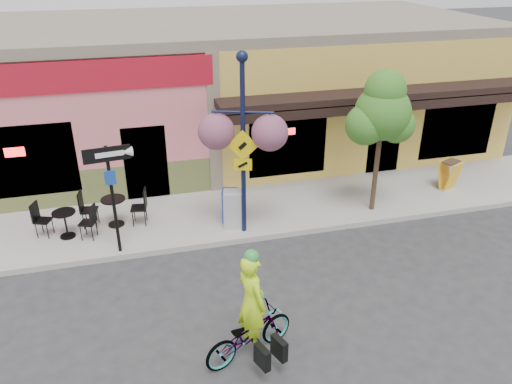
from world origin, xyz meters
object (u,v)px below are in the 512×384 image
bicycle (249,334)px  one_way_sign (113,201)px  building (222,85)px  newspaper_box_grey (233,209)px  newspaper_box_blue (230,205)px  lamp_post (243,148)px  cyclist_rider (252,313)px  street_tree (379,143)px

bicycle → one_way_sign: size_ratio=0.68×
building → newspaper_box_grey: bearing=-98.8°
newspaper_box_blue → one_way_sign: bearing=-148.0°
bicycle → newspaper_box_blue: bearing=-28.6°
lamp_post → one_way_sign: (-3.10, -0.19, -0.93)m
building → lamp_post: 6.67m
cyclist_rider → lamp_post: bearing=-32.2°
building → one_way_sign: building is taller
building → newspaper_box_blue: 6.34m
building → lamp_post: size_ratio=4.00×
building → street_tree: 7.03m
one_way_sign → street_tree: (6.81, 0.43, 0.62)m
building → street_tree: size_ratio=4.64×
lamp_post → newspaper_box_blue: 1.93m
building → bicycle: 10.99m
building → newspaper_box_grey: 6.61m
one_way_sign → lamp_post: bearing=-4.2°
building → newspaper_box_blue: bearing=-99.4°
one_way_sign → newspaper_box_blue: 3.10m
lamp_post → cyclist_rider: bearing=-83.0°
newspaper_box_blue → newspaper_box_grey: size_ratio=0.90×
street_tree → newspaper_box_blue: bearing=175.0°
one_way_sign → street_tree: 6.85m
lamp_post → street_tree: lamp_post is taller
building → cyclist_rider: bearing=-98.4°
cyclist_rider → newspaper_box_blue: size_ratio=2.09×
building → one_way_sign: size_ratio=6.78×
building → lamp_post: (-0.76, -6.62, 0.17)m
newspaper_box_grey → street_tree: bearing=13.6°
lamp_post → newspaper_box_grey: (-0.22, 0.28, -1.77)m
cyclist_rider → lamp_post: 4.44m
newspaper_box_blue → street_tree: street_tree is taller
street_tree → building: bearing=114.8°
bicycle → street_tree: 6.52m
newspaper_box_blue → street_tree: 4.23m
bicycle → newspaper_box_blue: newspaper_box_blue is taller
newspaper_box_grey → street_tree: size_ratio=0.26×
cyclist_rider → one_way_sign: one_way_sign is taller
one_way_sign → newspaper_box_grey: (2.88, 0.47, -0.84)m
street_tree → lamp_post: bearing=-176.3°
newspaper_box_blue → bicycle: bearing=-80.8°
lamp_post → street_tree: 3.73m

